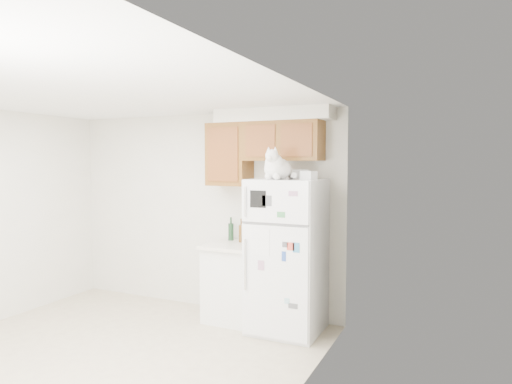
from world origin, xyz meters
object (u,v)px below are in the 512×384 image
Objects in this scene: base_counter at (235,282)px; storage_box_back at (300,174)px; cat at (277,167)px; storage_box_front at (309,175)px; bottle_green at (231,229)px; bottle_amber at (241,230)px; refrigerator at (287,255)px.

base_counter is 5.11× the size of storage_box_back.
base_counter is 1.86× the size of cat.
storage_box_back is at bearing 147.86° from storage_box_front.
storage_box_front is at bearing -18.26° from bottle_green.
bottle_amber is at bearing -176.35° from storage_box_front.
bottle_amber is (-0.66, 0.20, 0.21)m from refrigerator.
bottle_amber is at bearing 78.03° from base_counter.
storage_box_back is (0.13, 0.37, -0.08)m from cat.
storage_box_back reaches higher than bottle_amber.
bottle_amber reaches higher than base_counter.
bottle_green is (-0.81, 0.49, -0.77)m from cat.
storage_box_front is 1.36m from bottle_green.
refrigerator is 0.90m from bottle_green.
bottle_green is at bearing 162.54° from refrigerator.
refrigerator is 11.33× the size of storage_box_front.
cat reaches higher than bottle_amber.
storage_box_front is at bearing -10.45° from base_counter.
cat is 1.74× the size of bottle_amber.
storage_box_back reaches higher than bottle_green.
refrigerator reaches higher than base_counter.
cat reaches higher than base_counter.
refrigerator is 0.92m from storage_box_back.
cat is 1.72× the size of bottle_green.
cat is 0.40m from storage_box_back.
storage_box_front is 0.53× the size of bottle_amber.
base_counter is at bearing 173.91° from refrigerator.
base_counter is 1.55m from cat.
refrigerator is at bearing -143.62° from storage_box_back.
base_counter is 6.13× the size of storage_box_front.
bottle_amber is at bearing 162.94° from refrigerator.
cat reaches higher than storage_box_back.
storage_box_back is at bearing 71.24° from cat.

